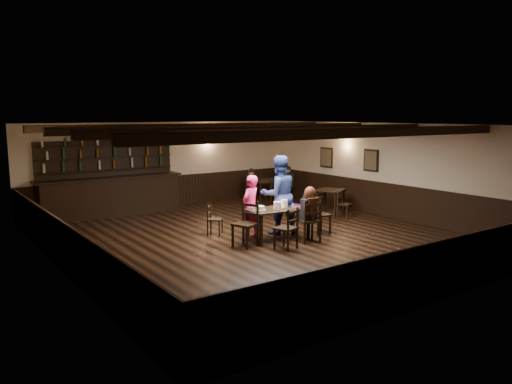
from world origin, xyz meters
TOP-DOWN VIEW (x-y plane):
  - ground at (0.00, 0.00)m, footprint 10.00×10.00m
  - room_shell at (0.01, 0.04)m, footprint 9.02×10.02m
  - dining_table at (0.35, -0.37)m, footprint 1.50×0.80m
  - chair_near_left at (0.00, -1.21)m, footprint 0.54×0.53m
  - chair_near_right at (0.79, -1.03)m, footprint 0.56×0.54m
  - chair_end_left at (-0.56, -0.43)m, footprint 0.58×0.59m
  - chair_end_right at (1.47, -0.49)m, footprint 0.48×0.50m
  - chair_far_pushed at (-0.68, 0.94)m, footprint 0.50×0.50m
  - woman_pink at (-0.12, 0.11)m, footprint 0.65×0.54m
  - man_blue at (0.74, 0.12)m, footprint 1.10×0.95m
  - seated_person at (0.81, -0.96)m, footprint 0.35×0.53m
  - cake at (-0.13, -0.27)m, footprint 0.30×0.30m
  - plate_stack_a at (0.28, -0.43)m, footprint 0.19×0.19m
  - plate_stack_b at (0.55, -0.35)m, footprint 0.16×0.16m
  - tea_light at (0.37, -0.26)m, footprint 0.05×0.05m
  - salt_shaker at (0.68, -0.50)m, footprint 0.03×0.03m
  - pepper_shaker at (0.74, -0.43)m, footprint 0.04×0.04m
  - drink_glass at (0.66, -0.26)m, footprint 0.07×0.07m
  - menu_red at (0.87, -0.49)m, footprint 0.34×0.28m
  - menu_blue at (0.92, -0.24)m, footprint 0.36×0.27m
  - bar_counter at (-1.92, 4.72)m, footprint 4.21×0.70m
  - back_table_a at (3.45, 1.12)m, footprint 0.95×0.95m
  - back_table_b at (3.07, 3.84)m, footprint 0.99×0.99m
  - bg_patron_left at (2.44, 3.77)m, footprint 0.25×0.37m
  - bg_patron_right at (3.90, 3.68)m, footprint 0.31×0.40m

SIDE VIEW (x-z plane):
  - ground at x=0.00m, z-range 0.00..0.00m
  - chair_far_pushed at x=-0.68m, z-range 0.06..0.84m
  - chair_near_left at x=0.00m, z-range 0.08..1.01m
  - chair_end_right at x=1.47m, z-range 0.08..1.04m
  - chair_near_right at x=0.79m, z-range 0.08..1.09m
  - chair_end_left at x=-0.56m, z-range 0.09..1.11m
  - back_table_a at x=3.45m, z-range 0.27..1.02m
  - back_table_b at x=3.07m, z-range 0.28..1.03m
  - dining_table at x=0.35m, z-range 0.29..1.04m
  - bar_counter at x=-1.92m, z-range -0.37..1.83m
  - menu_red at x=0.87m, z-range 0.75..0.76m
  - menu_blue at x=0.92m, z-range 0.75..0.76m
  - woman_pink at x=-0.12m, z-range 0.00..1.52m
  - tea_light at x=0.37m, z-range 0.74..0.81m
  - cake at x=-0.13m, z-range 0.75..0.84m
  - salt_shaker at x=0.68m, z-range 0.75..0.84m
  - pepper_shaker at x=0.74m, z-range 0.75..0.85m
  - drink_glass at x=0.66m, z-range 0.75..0.86m
  - bg_patron_right at x=3.90m, z-range 0.47..1.19m
  - bg_patron_left at x=2.44m, z-range 0.47..1.20m
  - plate_stack_a at x=0.28m, z-range 0.75..0.93m
  - plate_stack_b at x=0.55m, z-range 0.75..0.94m
  - seated_person at x=0.81m, z-range 0.42..1.28m
  - man_blue at x=0.74m, z-range 0.00..1.95m
  - room_shell at x=0.01m, z-range 0.39..3.10m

